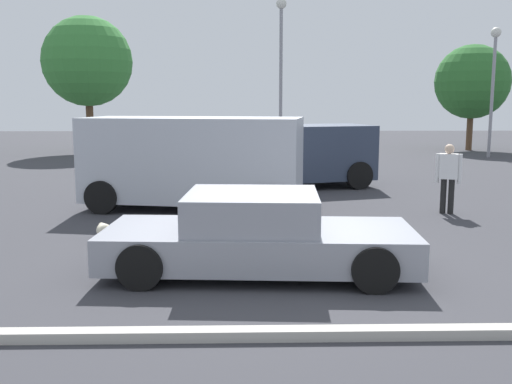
{
  "coord_description": "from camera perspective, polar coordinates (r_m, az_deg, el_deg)",
  "views": [
    {
      "loc": [
        -0.6,
        -8.54,
        2.55
      ],
      "look_at": [
        -0.37,
        1.9,
        0.9
      ],
      "focal_mm": 40.94,
      "sensor_mm": 36.0,
      "label": 1
    }
  ],
  "objects": [
    {
      "name": "sedan_foreground",
      "position": [
        8.67,
        0.11,
        -4.3
      ],
      "size": [
        4.66,
        2.19,
        1.2
      ],
      "rotation": [
        0.0,
        0.0,
        -0.06
      ],
      "color": "gray",
      "rests_on": "ground_plane"
    },
    {
      "name": "suv_dark",
      "position": [
        17.14,
        3.7,
        3.78
      ],
      "size": [
        4.87,
        3.1,
        1.82
      ],
      "rotation": [
        0.0,
        0.0,
        3.42
      ],
      "color": "#2D384C",
      "rests_on": "ground_plane"
    },
    {
      "name": "light_post_far",
      "position": [
        28.28,
        22.22,
        11.12
      ],
      "size": [
        0.44,
        0.44,
        5.68
      ],
      "color": "gray",
      "rests_on": "ground_plane"
    },
    {
      "name": "light_post_mid",
      "position": [
        25.04,
        2.46,
        13.49
      ],
      "size": [
        0.44,
        0.44,
        6.7
      ],
      "color": "gray",
      "rests_on": "ground_plane"
    },
    {
      "name": "parking_curb",
      "position": [
        6.49,
        4.25,
        -13.63
      ],
      "size": [
        6.69,
        0.2,
        0.12
      ],
      "primitive_type": "cube",
      "color": "#B7B2A8",
      "rests_on": "ground_plane"
    },
    {
      "name": "dog",
      "position": [
        10.75,
        -14.63,
        -3.66
      ],
      "size": [
        0.39,
        0.66,
        0.41
      ],
      "rotation": [
        0.0,
        0.0,
        5.09
      ],
      "color": "beige",
      "rests_on": "ground_plane"
    },
    {
      "name": "ground_plane",
      "position": [
        8.93,
        2.65,
        -7.62
      ],
      "size": [
        80.0,
        80.0,
        0.0
      ],
      "primitive_type": "plane",
      "color": "#38383D"
    },
    {
      "name": "tree_back_left",
      "position": [
        29.69,
        -16.15,
        12.14
      ],
      "size": [
        4.27,
        4.27,
        6.51
      ],
      "color": "brown",
      "rests_on": "ground_plane"
    },
    {
      "name": "pedestrian",
      "position": [
        13.8,
        18.28,
        1.79
      ],
      "size": [
        0.54,
        0.36,
        1.58
      ],
      "rotation": [
        0.0,
        0.0,
        1.22
      ],
      "color": "black",
      "rests_on": "ground_plane"
    },
    {
      "name": "tree_back_center",
      "position": [
        31.81,
        20.38,
        10.05
      ],
      "size": [
        3.71,
        3.71,
        5.31
      ],
      "color": "brown",
      "rests_on": "ground_plane"
    },
    {
      "name": "van_white",
      "position": [
        13.76,
        -6.17,
        3.15
      ],
      "size": [
        5.26,
        2.89,
        2.15
      ],
      "rotation": [
        0.0,
        0.0,
        2.96
      ],
      "color": "#B2B7C1",
      "rests_on": "ground_plane"
    }
  ]
}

